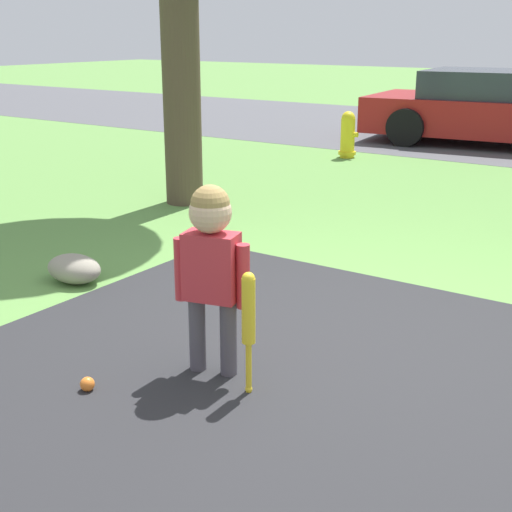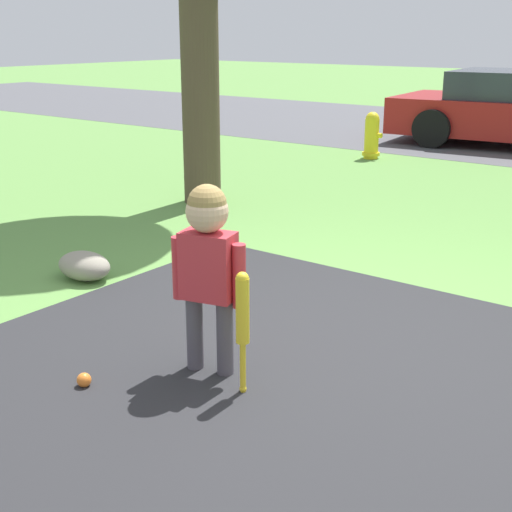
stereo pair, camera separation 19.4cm
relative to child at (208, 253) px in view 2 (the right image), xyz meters
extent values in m
plane|color=#5B8C42|center=(0.49, 0.87, -0.65)|extent=(60.00, 60.00, 0.00)
cylinder|color=#4C4751|center=(-0.09, -0.02, -0.45)|extent=(0.09, 0.09, 0.41)
cylinder|color=#4C4751|center=(0.09, 0.02, -0.45)|extent=(0.09, 0.09, 0.41)
cube|color=#BF2D38|center=(0.00, 0.00, -0.07)|extent=(0.30, 0.22, 0.35)
cylinder|color=#BF2D38|center=(-0.17, -0.04, -0.10)|extent=(0.07, 0.07, 0.33)
cylinder|color=#BF2D38|center=(0.17, 0.04, -0.10)|extent=(0.07, 0.07, 0.33)
sphere|color=#D8AD8C|center=(0.00, 0.00, 0.22)|extent=(0.22, 0.22, 0.22)
sphere|color=#997A47|center=(0.00, 0.00, 0.26)|extent=(0.20, 0.20, 0.20)
sphere|color=yellow|center=(0.28, -0.08, -0.64)|extent=(0.04, 0.04, 0.04)
cylinder|color=yellow|center=(0.28, -0.08, -0.52)|extent=(0.03, 0.03, 0.27)
cylinder|color=yellow|center=(0.28, -0.08, -0.22)|extent=(0.07, 0.07, 0.33)
sphere|color=yellow|center=(0.28, -0.08, -0.05)|extent=(0.06, 0.06, 0.06)
sphere|color=orange|center=(-0.39, -0.52, -0.62)|extent=(0.07, 0.07, 0.07)
cylinder|color=yellow|center=(-2.50, 6.35, -0.38)|extent=(0.20, 0.20, 0.55)
sphere|color=yellow|center=(-2.50, 6.35, -0.10)|extent=(0.19, 0.19, 0.19)
cylinder|color=yellow|center=(-2.50, 6.35, -0.59)|extent=(0.25, 0.25, 0.04)
cylinder|color=yellow|center=(-2.39, 6.35, -0.32)|extent=(0.09, 0.07, 0.07)
cylinder|color=black|center=(-2.42, 9.63, -0.36)|extent=(0.60, 0.24, 0.58)
cylinder|color=black|center=(-2.23, 7.76, -0.36)|extent=(0.60, 0.24, 0.58)
cylinder|color=#4C3D2D|center=(-2.62, 2.92, 1.07)|extent=(0.38, 0.38, 3.45)
ellipsoid|color=gray|center=(-1.68, 0.55, -0.55)|extent=(0.44, 0.30, 0.20)
camera|label=1|loc=(2.11, -2.69, 1.07)|focal=50.00mm
camera|label=2|loc=(2.27, -2.58, 1.07)|focal=50.00mm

